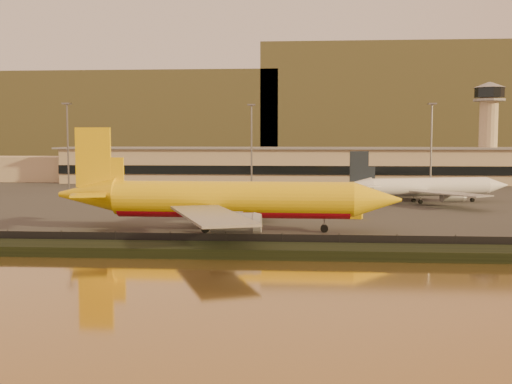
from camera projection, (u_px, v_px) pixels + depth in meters
The scene contains 12 objects.
ground at pixel (272, 237), 103.58m from camera, with size 900.00×900.00×0.00m, color black.
embankment at pixel (266, 251), 86.63m from camera, with size 320.00×7.00×1.40m, color black.
tarmac at pixel (288, 190), 197.97m from camera, with size 320.00×220.00×0.20m, color #2D2D2D.
perimeter_fence at pixel (268, 242), 90.55m from camera, with size 300.00×0.05×2.20m, color black.
terminal_building at pixel (249, 166), 228.91m from camera, with size 202.00×25.00×12.60m.
control_tower at pixel (489, 122), 226.68m from camera, with size 11.20×11.20×35.50m.
apron_light_masts at pixel (341, 139), 175.67m from camera, with size 152.20×12.20×25.40m.
distant_hills at pixel (267, 116), 440.38m from camera, with size 470.00×160.00×70.00m.
dhl_cargo_jet at pixel (226, 200), 108.50m from camera, with size 58.60×57.56×17.55m.
white_narrowbody_jet at pixel (426, 187), 156.27m from camera, with size 43.43×41.45×12.68m.
gse_vehicle_yellow at pixel (352, 214), 125.83m from camera, with size 4.06×1.83×1.83m, color yellow.
gse_vehicle_white at pixel (163, 205), 142.01m from camera, with size 4.28×1.93×1.93m, color white.
Camera 1 is at (5.10, -102.53, 15.85)m, focal length 45.00 mm.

